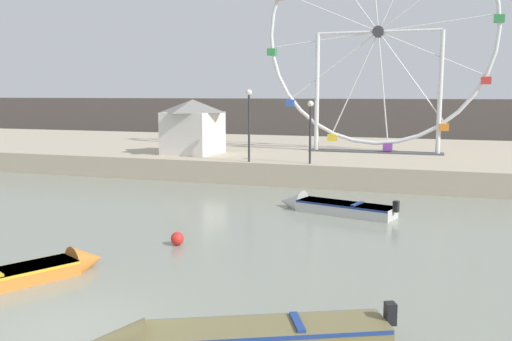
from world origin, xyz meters
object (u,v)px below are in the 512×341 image
(motorboat_olive_wood, at_px, (222,339))
(carnival_booth_white_ticket, at_px, (193,126))
(motorboat_pale_grey, at_px, (326,206))
(promenade_lamp_far, at_px, (310,122))
(ferris_wheel_white_frame, at_px, (378,35))
(promenade_lamp_near, at_px, (249,115))
(motorboat_orange_hull, at_px, (39,270))
(mooring_buoy_orange, at_px, (177,239))

(motorboat_olive_wood, height_order, carnival_booth_white_ticket, carnival_booth_white_ticket)
(motorboat_pale_grey, relative_size, promenade_lamp_far, 1.61)
(motorboat_pale_grey, relative_size, ferris_wheel_white_frame, 0.37)
(ferris_wheel_white_frame, xyz_separation_m, promenade_lamp_near, (-6.04, -7.08, -4.72))
(carnival_booth_white_ticket, bearing_deg, promenade_lamp_near, -27.53)
(motorboat_pale_grey, xyz_separation_m, ferris_wheel_white_frame, (0.57, 12.90, 8.28))
(motorboat_pale_grey, distance_m, motorboat_orange_hull, 12.27)
(motorboat_pale_grey, height_order, motorboat_orange_hull, motorboat_pale_grey)
(ferris_wheel_white_frame, relative_size, promenade_lamp_near, 3.68)
(promenade_lamp_near, distance_m, promenade_lamp_far, 3.39)
(ferris_wheel_white_frame, xyz_separation_m, promenade_lamp_far, (-2.68, -6.84, -5.06))
(motorboat_orange_hull, distance_m, carnival_booth_white_ticket, 20.13)
(motorboat_orange_hull, bearing_deg, carnival_booth_white_ticket, 41.29)
(promenade_lamp_near, bearing_deg, carnival_booth_white_ticket, 148.92)
(carnival_booth_white_ticket, relative_size, mooring_buoy_orange, 8.51)
(ferris_wheel_white_frame, xyz_separation_m, carnival_booth_white_ticket, (-10.68, -4.28, -5.55))
(promenade_lamp_near, xyz_separation_m, promenade_lamp_far, (3.36, 0.24, -0.34))
(promenade_lamp_near, relative_size, mooring_buoy_orange, 8.96)
(motorboat_orange_hull, bearing_deg, mooring_buoy_orange, 2.15)
(ferris_wheel_white_frame, distance_m, mooring_buoy_orange, 21.69)
(promenade_lamp_far, bearing_deg, motorboat_orange_hull, -102.21)
(mooring_buoy_orange, bearing_deg, motorboat_orange_hull, -116.54)
(motorboat_pale_grey, xyz_separation_m, carnival_booth_white_ticket, (-10.11, 8.63, 2.73))
(carnival_booth_white_ticket, bearing_deg, promenade_lamp_far, -14.21)
(motorboat_olive_wood, distance_m, promenade_lamp_near, 20.44)
(motorboat_olive_wood, bearing_deg, motorboat_pale_grey, -112.61)
(promenade_lamp_far, bearing_deg, promenade_lamp_near, -175.99)
(motorboat_olive_wood, relative_size, promenade_lamp_near, 1.49)
(motorboat_olive_wood, bearing_deg, mooring_buoy_orange, -82.66)
(motorboat_olive_wood, relative_size, motorboat_orange_hull, 1.40)
(promenade_lamp_far, bearing_deg, carnival_booth_white_ticket, 162.24)
(motorboat_pale_grey, height_order, promenade_lamp_far, promenade_lamp_far)
(carnival_booth_white_ticket, relative_size, promenade_lamp_near, 0.95)
(promenade_lamp_far, relative_size, mooring_buoy_orange, 7.60)
(ferris_wheel_white_frame, relative_size, promenade_lamp_far, 4.34)
(motorboat_orange_hull, bearing_deg, promenade_lamp_far, 16.48)
(promenade_lamp_near, bearing_deg, ferris_wheel_white_frame, 49.53)
(motorboat_orange_hull, height_order, mooring_buoy_orange, motorboat_orange_hull)
(ferris_wheel_white_frame, bearing_deg, promenade_lamp_near, -130.47)
(promenade_lamp_far, bearing_deg, motorboat_olive_wood, -82.11)
(ferris_wheel_white_frame, distance_m, promenade_lamp_near, 10.43)
(promenade_lamp_far, xyz_separation_m, mooring_buoy_orange, (-1.58, -12.73, -3.25))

